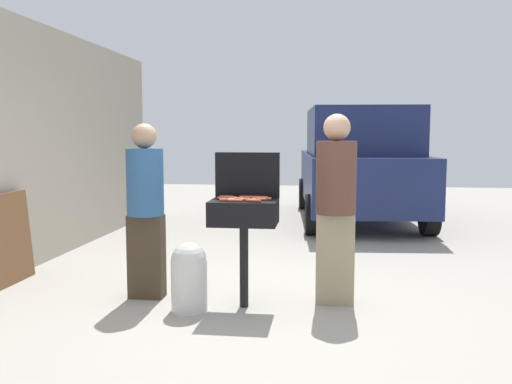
{
  "coord_description": "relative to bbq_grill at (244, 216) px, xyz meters",
  "views": [
    {
      "loc": [
        0.69,
        -5.07,
        1.56
      ],
      "look_at": [
        -0.01,
        0.32,
        1.0
      ],
      "focal_mm": 39.1,
      "sensor_mm": 36.0,
      "label": 1
    }
  ],
  "objects": [
    {
      "name": "parked_minivan",
      "position": [
        1.29,
        5.32,
        0.2
      ],
      "size": [
        2.32,
        4.54,
        2.02
      ],
      "rotation": [
        0.0,
        0.0,
        3.22
      ],
      "color": "navy",
      "rests_on": "ground"
    },
    {
      "name": "person_right",
      "position": [
        0.82,
        0.22,
        0.12
      ],
      "size": [
        0.37,
        0.37,
        1.75
      ],
      "rotation": [
        0.0,
        0.0,
        3.13
      ],
      "color": "gray",
      "rests_on": "ground"
    },
    {
      "name": "propane_tank",
      "position": [
        -0.46,
        -0.18,
        -0.51
      ],
      "size": [
        0.32,
        0.32,
        0.62
      ],
      "color": "silver",
      "rests_on": "ground"
    },
    {
      "name": "hot_dog_0",
      "position": [
        -0.18,
        0.02,
        0.16
      ],
      "size": [
        0.13,
        0.04,
        0.03
      ],
      "primitive_type": "cylinder",
      "rotation": [
        0.0,
        1.57,
        0.1
      ],
      "color": "#AD4228",
      "rests_on": "bbq_grill"
    },
    {
      "name": "hot_dog_7",
      "position": [
        -0.01,
        0.03,
        0.16
      ],
      "size": [
        0.13,
        0.03,
        0.03
      ],
      "primitive_type": "cylinder",
      "rotation": [
        0.0,
        1.57,
        0.05
      ],
      "color": "#C6593D",
      "rests_on": "bbq_grill"
    },
    {
      "name": "hot_dog_8",
      "position": [
        -0.14,
        0.06,
        0.16
      ],
      "size": [
        0.13,
        0.03,
        0.03
      ],
      "primitive_type": "cylinder",
      "rotation": [
        0.0,
        1.57,
        0.02
      ],
      "color": "#C6593D",
      "rests_on": "bbq_grill"
    },
    {
      "name": "hot_dog_13",
      "position": [
        0.14,
        0.12,
        0.16
      ],
      "size": [
        0.13,
        0.04,
        0.03
      ],
      "primitive_type": "cylinder",
      "rotation": [
        0.0,
        1.57,
        -0.09
      ],
      "color": "#AD4228",
      "rests_on": "bbq_grill"
    },
    {
      "name": "hot_dog_1",
      "position": [
        0.14,
        -0.03,
        0.16
      ],
      "size": [
        0.13,
        0.04,
        0.03
      ],
      "primitive_type": "cylinder",
      "rotation": [
        0.0,
        1.57,
        -0.11
      ],
      "color": "#B74C33",
      "rests_on": "bbq_grill"
    },
    {
      "name": "hot_dog_9",
      "position": [
        0.11,
        -0.15,
        0.16
      ],
      "size": [
        0.13,
        0.03,
        0.03
      ],
      "primitive_type": "cylinder",
      "rotation": [
        0.0,
        1.57,
        -0.06
      ],
      "color": "#AD4228",
      "rests_on": "bbq_grill"
    },
    {
      "name": "hot_dog_11",
      "position": [
        -0.05,
        -0.14,
        0.16
      ],
      "size": [
        0.13,
        0.03,
        0.03
      ],
      "primitive_type": "cylinder",
      "rotation": [
        0.0,
        1.57,
        -0.03
      ],
      "color": "#C6593D",
      "rests_on": "bbq_grill"
    },
    {
      "name": "hot_dog_2",
      "position": [
        0.15,
        0.07,
        0.16
      ],
      "size": [
        0.13,
        0.03,
        0.03
      ],
      "primitive_type": "cylinder",
      "rotation": [
        0.0,
        1.57,
        -0.06
      ],
      "color": "#AD4228",
      "rests_on": "bbq_grill"
    },
    {
      "name": "grill_lid_open",
      "position": [
        -0.0,
        0.22,
        0.36
      ],
      "size": [
        0.6,
        0.05,
        0.42
      ],
      "primitive_type": "cube",
      "color": "black",
      "rests_on": "bbq_grill"
    },
    {
      "name": "house_wall_side",
      "position": [
        -2.8,
        1.18,
        0.62
      ],
      "size": [
        0.24,
        8.0,
        2.89
      ],
      "primitive_type": "cube",
      "color": "#B2A893",
      "rests_on": "ground"
    },
    {
      "name": "hot_dog_6",
      "position": [
        -0.13,
        -0.11,
        0.16
      ],
      "size": [
        0.13,
        0.04,
        0.03
      ],
      "primitive_type": "cylinder",
      "rotation": [
        0.0,
        1.57,
        0.09
      ],
      "color": "#C6593D",
      "rests_on": "bbq_grill"
    },
    {
      "name": "leaning_board",
      "position": [
        -2.55,
        0.41,
        -0.35
      ],
      "size": [
        0.11,
        0.9,
        0.96
      ],
      "primitive_type": "cube",
      "rotation": [
        0.0,
        -0.08,
        0.0
      ],
      "color": "brown",
      "rests_on": "ground"
    },
    {
      "name": "hot_dog_5",
      "position": [
        0.01,
        0.12,
        0.16
      ],
      "size": [
        0.13,
        0.03,
        0.03
      ],
      "primitive_type": "cylinder",
      "rotation": [
        0.0,
        1.57,
        0.05
      ],
      "color": "#B74C33",
      "rests_on": "bbq_grill"
    },
    {
      "name": "hot_dog_12",
      "position": [
        0.18,
        0.02,
        0.16
      ],
      "size": [
        0.13,
        0.04,
        0.03
      ],
      "primitive_type": "cylinder",
      "rotation": [
        0.0,
        1.57,
        0.11
      ],
      "color": "#C6593D",
      "rests_on": "bbq_grill"
    },
    {
      "name": "hot_dog_3",
      "position": [
        -0.06,
        -0.04,
        0.16
      ],
      "size": [
        0.13,
        0.04,
        0.03
      ],
      "primitive_type": "cylinder",
      "rotation": [
        0.0,
        1.57,
        0.09
      ],
      "color": "#B74C33",
      "rests_on": "bbq_grill"
    },
    {
      "name": "hot_dog_4",
      "position": [
        -0.18,
        0.12,
        0.16
      ],
      "size": [
        0.13,
        0.03,
        0.03
      ],
      "primitive_type": "cylinder",
      "rotation": [
        0.0,
        1.57,
        -0.02
      ],
      "color": "#AD4228",
      "rests_on": "bbq_grill"
    },
    {
      "name": "hot_dog_10",
      "position": [
        0.05,
        -0.09,
        0.16
      ],
      "size": [
        0.13,
        0.04,
        0.03
      ],
      "primitive_type": "cylinder",
      "rotation": [
        0.0,
        1.57,
        -0.07
      ],
      "color": "#AD4228",
      "rests_on": "bbq_grill"
    },
    {
      "name": "person_left",
      "position": [
        -0.97,
        0.17,
        0.07
      ],
      "size": [
        0.35,
        0.35,
        1.67
      ],
      "rotation": [
        0.0,
        0.0,
        0.29
      ],
      "color": "#3F3323",
      "rests_on": "ground"
    },
    {
      "name": "ground_plane",
      "position": [
        0.05,
        0.18,
        -0.83
      ],
      "size": [
        24.0,
        24.0,
        0.0
      ],
      "primitive_type": "plane",
      "color": "#9E998E"
    },
    {
      "name": "bbq_grill",
      "position": [
        0.0,
        0.0,
        0.0
      ],
      "size": [
        0.6,
        0.44,
        0.98
      ],
      "color": "black",
      "rests_on": "ground"
    }
  ]
}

